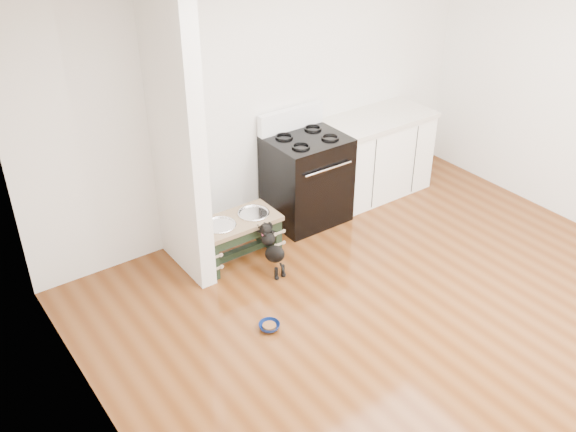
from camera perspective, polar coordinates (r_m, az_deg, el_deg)
name	(u,v)px	position (r m, az deg, el deg)	size (l,w,h in m)	color
ground	(441,339)	(5.42, 13.43, -10.55)	(5.00, 5.00, 0.00)	#4F270E
room_shell	(470,158)	(4.54, 15.88, 5.00)	(5.00, 5.00, 5.00)	silver
partition_wall	(176,134)	(5.50, -9.91, 7.24)	(0.15, 0.80, 2.70)	silver
oven_range	(306,178)	(6.59, 1.63, 3.44)	(0.76, 0.69, 1.14)	black
cabinet_run	(376,155)	(7.18, 7.82, 5.39)	(1.24, 0.64, 0.91)	white
dog_feeder	(238,231)	(6.03, -4.47, -1.35)	(0.79, 0.42, 0.45)	black
puppy	(272,248)	(5.86, -1.42, -2.84)	(0.14, 0.40, 0.48)	black
floor_bowl	(269,326)	(5.35, -1.67, -9.78)	(0.23, 0.23, 0.06)	navy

